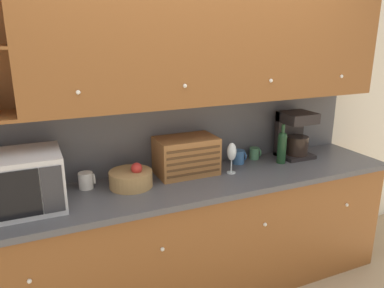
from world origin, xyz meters
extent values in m
plane|color=tan|center=(0.00, 0.00, 0.00)|extent=(24.00, 24.00, 0.00)
cube|color=silver|center=(0.00, 0.03, 1.30)|extent=(5.41, 0.06, 2.60)
cube|color=brown|center=(0.00, -0.30, 0.44)|extent=(3.01, 0.60, 0.87)
cube|color=#4C4C51|center=(0.00, -0.32, 0.89)|extent=(3.03, 0.63, 0.04)
sphere|color=white|center=(-1.13, -0.61, 0.63)|extent=(0.03, 0.03, 0.03)
sphere|color=white|center=(-0.38, -0.61, 0.63)|extent=(0.03, 0.03, 0.03)
sphere|color=white|center=(0.38, -0.61, 0.63)|extent=(0.03, 0.03, 0.03)
sphere|color=white|center=(1.13, -0.61, 0.63)|extent=(0.03, 0.03, 0.03)
cube|color=#4C4C51|center=(0.00, -0.01, 1.17)|extent=(3.01, 0.01, 0.52)
cube|color=brown|center=(0.21, -0.18, 1.84)|extent=(2.59, 0.35, 0.82)
sphere|color=white|center=(-0.76, -0.36, 1.58)|extent=(0.03, 0.03, 0.03)
sphere|color=white|center=(-0.11, -0.36, 1.58)|extent=(0.03, 0.03, 0.03)
sphere|color=white|center=(0.53, -0.36, 1.58)|extent=(0.03, 0.03, 0.03)
sphere|color=white|center=(1.18, -0.36, 1.58)|extent=(0.03, 0.03, 0.03)
cube|color=silver|center=(-1.14, -0.29, 1.08)|extent=(0.51, 0.39, 0.33)
cube|color=black|center=(-1.20, -0.49, 1.08)|extent=(0.36, 0.01, 0.27)
cube|color=#2D2D33|center=(-0.96, -0.49, 1.08)|extent=(0.11, 0.01, 0.27)
cylinder|color=silver|center=(-0.74, -0.14, 0.97)|extent=(0.09, 0.09, 0.11)
torus|color=silver|center=(-0.68, -0.14, 0.97)|extent=(0.01, 0.07, 0.07)
cylinder|color=#A87F4C|center=(-0.46, -0.23, 0.97)|extent=(0.29, 0.29, 0.11)
sphere|color=red|center=(-0.42, -0.25, 1.04)|extent=(0.08, 0.08, 0.08)
cube|color=#996033|center=(-0.02, -0.16, 1.05)|extent=(0.43, 0.28, 0.27)
cube|color=#54351C|center=(-0.02, -0.30, 0.96)|extent=(0.40, 0.01, 0.02)
cube|color=#54351C|center=(-0.02, -0.30, 1.01)|extent=(0.40, 0.01, 0.02)
cube|color=#54351C|center=(-0.02, -0.30, 1.05)|extent=(0.40, 0.01, 0.02)
cube|color=#54351C|center=(-0.02, -0.30, 1.09)|extent=(0.40, 0.01, 0.02)
cube|color=#54351C|center=(-0.02, -0.30, 1.14)|extent=(0.40, 0.01, 0.02)
cylinder|color=silver|center=(0.28, -0.29, 0.92)|extent=(0.07, 0.07, 0.01)
cylinder|color=silver|center=(0.28, -0.29, 0.97)|extent=(0.01, 0.01, 0.09)
ellipsoid|color=silver|center=(0.28, -0.29, 1.08)|extent=(0.07, 0.07, 0.13)
cylinder|color=#38669E|center=(0.44, -0.13, 0.97)|extent=(0.09, 0.09, 0.11)
torus|color=#38669E|center=(0.49, -0.13, 0.97)|extent=(0.01, 0.07, 0.07)
cylinder|color=#4C845B|center=(0.61, -0.08, 0.96)|extent=(0.08, 0.08, 0.09)
torus|color=#4C845B|center=(0.66, -0.08, 0.96)|extent=(0.01, 0.06, 0.06)
cylinder|color=#19381E|center=(0.75, -0.25, 1.02)|extent=(0.07, 0.07, 0.22)
sphere|color=#19381E|center=(0.75, -0.25, 1.13)|extent=(0.07, 0.07, 0.07)
cylinder|color=#19381E|center=(0.75, -0.25, 1.19)|extent=(0.03, 0.03, 0.07)
cube|color=black|center=(0.95, -0.18, 0.93)|extent=(0.26, 0.24, 0.03)
cylinder|color=black|center=(0.95, -0.20, 1.02)|extent=(0.18, 0.18, 0.15)
cube|color=black|center=(0.95, -0.09, 1.10)|extent=(0.26, 0.05, 0.37)
cube|color=black|center=(0.95, -0.18, 1.25)|extent=(0.26, 0.24, 0.08)
camera|label=1|loc=(-1.03, -2.52, 1.90)|focal=35.00mm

